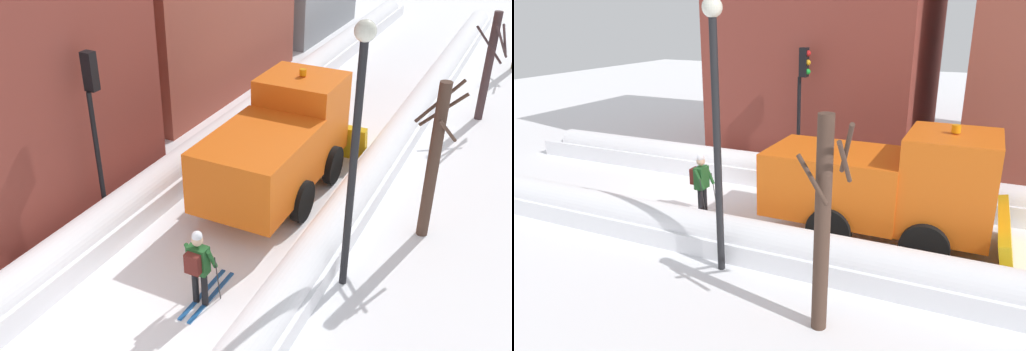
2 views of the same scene
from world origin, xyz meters
TOP-DOWN VIEW (x-y plane):
  - ground_plane at (0.00, 10.00)m, footprint 80.00×80.00m
  - snowbank_left at (-2.45, 10.00)m, footprint 1.10×36.00m
  - snowbank_right at (2.45, 10.00)m, footprint 1.10×36.00m
  - plow_truck at (0.27, 6.19)m, footprint 3.20×5.98m
  - skier at (0.79, 1.16)m, footprint 0.62×1.80m
  - traffic_light_pole at (-2.89, 2.72)m, footprint 0.28×0.42m
  - street_lamp at (3.21, 3.16)m, footprint 0.40×0.40m
  - bare_tree_near at (4.33, 5.85)m, footprint 1.09×1.02m
  - bare_tree_mid at (4.46, 13.97)m, footprint 1.13×1.07m

SIDE VIEW (x-z plane):
  - ground_plane at x=0.00m, z-range 0.00..0.00m
  - snowbank_right at x=2.45m, z-range -0.08..0.85m
  - snowbank_left at x=-2.45m, z-range -0.07..0.96m
  - skier at x=0.79m, z-range 0.10..1.91m
  - plow_truck at x=0.27m, z-range -0.08..3.04m
  - bare_tree_mid at x=4.46m, z-range 0.09..3.87m
  - bare_tree_near at x=4.33m, z-range 0.09..4.05m
  - traffic_light_pole at x=-2.89m, z-range 0.90..5.36m
  - street_lamp at x=3.21m, z-range 0.72..6.49m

